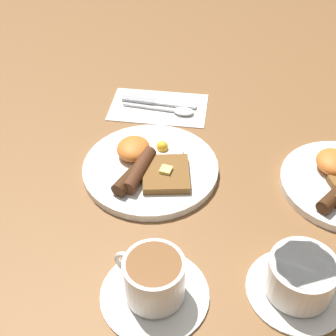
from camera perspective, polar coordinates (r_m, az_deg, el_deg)
name	(u,v)px	position (r m, az deg, el deg)	size (l,w,h in m)	color
ground_plane	(151,171)	(0.88, -2.12, -0.42)	(3.00, 3.00, 0.00)	brown
breakfast_plate_near	(149,167)	(0.87, -2.32, 0.17)	(0.25, 0.25, 0.05)	white
teacup_near	(154,282)	(0.68, -1.74, -13.74)	(0.16, 0.16, 0.08)	white
teacup_far	(300,279)	(0.71, 15.84, -12.89)	(0.15, 0.15, 0.07)	white
napkin	(159,107)	(1.04, -1.16, 7.46)	(0.13, 0.21, 0.01)	white
knife	(155,102)	(1.05, -1.62, 8.10)	(0.03, 0.17, 0.01)	silver
spoon	(176,110)	(1.02, 0.93, 7.06)	(0.04, 0.16, 0.01)	silver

